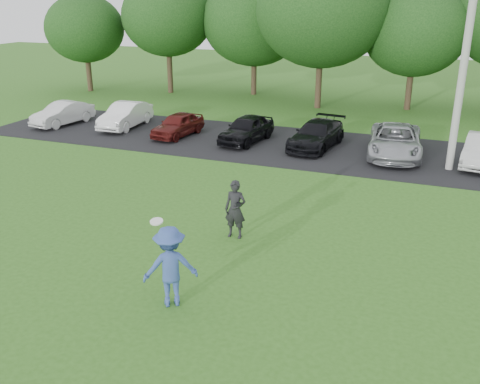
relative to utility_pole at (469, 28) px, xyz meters
The scene contains 7 objects.
ground 14.13m from the utility_pole, 114.63° to the right, with size 100.00×100.00×0.00m, color #33651C.
parking_lot 7.66m from the utility_pole, 168.73° to the left, with size 32.00×6.50×0.03m, color black.
utility_pole is the anchor object (origin of this frame).
frisbee_player 14.18m from the utility_pole, 114.50° to the right, with size 1.38×1.23×2.14m.
camera_bystander 11.13m from the utility_pole, 122.86° to the right, with size 0.61×0.44×1.66m.
parked_cars 6.61m from the utility_pole, 167.39° to the left, with size 28.63×4.70×1.26m.
tree_row 11.55m from the utility_pole, 110.00° to the left, with size 42.39×9.85×8.64m.
Camera 1 is at (4.92, -9.38, 6.50)m, focal length 40.00 mm.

